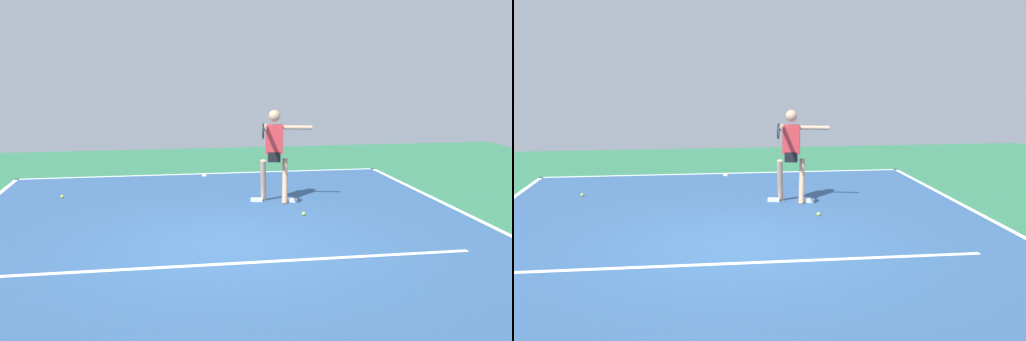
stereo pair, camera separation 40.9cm
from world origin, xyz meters
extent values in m
plane|color=#2D754C|center=(0.00, 0.00, 0.00)|extent=(21.09, 21.09, 0.00)
cube|color=#2D5484|center=(0.00, 0.00, 0.00)|extent=(9.10, 12.00, 0.00)
cube|color=white|center=(0.00, -5.95, 0.00)|extent=(9.10, 0.10, 0.01)
cube|color=white|center=(-4.50, 0.00, 0.00)|extent=(0.10, 12.00, 0.01)
cube|color=white|center=(0.00, 0.87, 0.00)|extent=(6.83, 0.10, 0.01)
cube|color=white|center=(0.00, -5.75, 0.00)|extent=(0.10, 0.30, 0.01)
cylinder|color=tan|center=(-1.39, -2.62, 0.43)|extent=(0.19, 0.38, 0.89)
cube|color=white|center=(-1.52, -2.59, 0.04)|extent=(0.26, 0.15, 0.07)
cylinder|color=tan|center=(-0.97, -2.72, 0.43)|extent=(0.19, 0.38, 0.89)
cube|color=white|center=(-0.84, -2.75, 0.04)|extent=(0.26, 0.15, 0.07)
cube|color=black|center=(-1.18, -2.67, 0.92)|extent=(0.29, 0.25, 0.20)
cube|color=red|center=(-1.18, -2.67, 1.27)|extent=(0.37, 0.25, 0.58)
sphere|color=tan|center=(-1.18, -2.67, 1.73)|extent=(0.23, 0.23, 0.23)
cylinder|color=tan|center=(-1.62, -2.57, 1.51)|extent=(0.58, 0.21, 0.08)
cylinder|color=tan|center=(-0.95, -2.43, 1.54)|extent=(0.21, 0.58, 0.08)
cylinder|color=black|center=(-0.85, -2.04, 1.54)|extent=(0.08, 0.22, 0.03)
torus|color=black|center=(-0.80, -1.81, 1.54)|extent=(0.09, 0.29, 0.29)
cylinder|color=silver|center=(-0.80, -1.81, 1.54)|extent=(0.06, 0.24, 0.25)
sphere|color=#CCE033|center=(-1.51, -1.52, 0.03)|extent=(0.07, 0.07, 0.07)
sphere|color=#CCE033|center=(3.10, -3.70, 0.03)|extent=(0.07, 0.07, 0.07)
camera|label=1|loc=(1.04, 8.51, 2.73)|focal=40.71mm
camera|label=2|loc=(0.63, 8.57, 2.73)|focal=40.71mm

